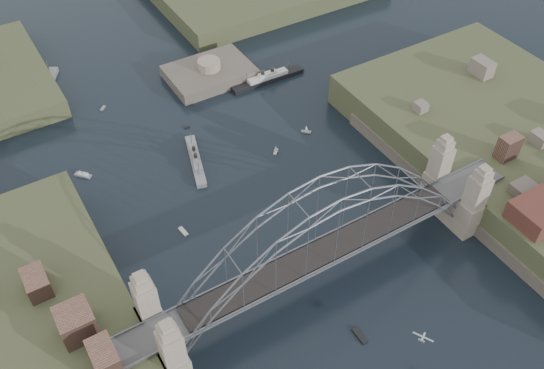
% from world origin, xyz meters
% --- Properties ---
extents(ground, '(500.00, 500.00, 0.00)m').
position_xyz_m(ground, '(0.00, 0.00, 0.00)').
color(ground, black).
rests_on(ground, ground).
extents(bridge, '(84.00, 13.80, 24.60)m').
position_xyz_m(bridge, '(0.00, 0.00, 12.32)').
color(bridge, '#535356').
rests_on(bridge, ground).
extents(shore_east, '(50.50, 90.00, 12.00)m').
position_xyz_m(shore_east, '(57.32, 0.00, 1.97)').
color(shore_east, '#42492B').
rests_on(shore_east, ground).
extents(fort_island, '(22.00, 16.00, 9.40)m').
position_xyz_m(fort_island, '(12.00, 70.00, -0.34)').
color(fort_island, '#564E43').
rests_on(fort_island, ground).
extents(naval_cruiser_near, '(6.93, 16.89, 5.08)m').
position_xyz_m(naval_cruiser_near, '(-5.98, 41.64, 0.79)').
color(naval_cruiser_near, gray).
rests_on(naval_cruiser_near, ground).
extents(naval_cruiser_far, '(10.58, 15.71, 5.70)m').
position_xyz_m(naval_cruiser_far, '(-27.01, 87.68, 0.89)').
color(naval_cruiser_far, gray).
rests_on(naval_cruiser_far, ground).
extents(ocean_liner, '(20.90, 3.13, 5.12)m').
position_xyz_m(ocean_liner, '(24.42, 60.65, 0.79)').
color(ocean_liner, black).
rests_on(ocean_liner, ground).
extents(aeroplane, '(2.11, 3.23, 0.52)m').
position_xyz_m(aeroplane, '(5.12, -21.16, 5.35)').
color(aeroplane, silver).
extents(small_boat_a, '(1.21, 2.75, 0.45)m').
position_xyz_m(small_boat_a, '(-17.26, 24.21, 0.15)').
color(small_boat_a, silver).
rests_on(small_boat_a, ground).
extents(small_boat_b, '(1.91, 1.82, 2.38)m').
position_xyz_m(small_boat_b, '(11.43, 35.20, 0.94)').
color(small_boat_b, silver).
rests_on(small_boat_b, ground).
extents(small_boat_c, '(1.15, 3.40, 0.45)m').
position_xyz_m(small_boat_c, '(-1.08, -13.32, 0.15)').
color(small_boat_c, silver).
rests_on(small_boat_c, ground).
extents(small_boat_d, '(2.30, 2.21, 2.38)m').
position_xyz_m(small_boat_d, '(21.47, 37.62, 0.86)').
color(small_boat_d, silver).
rests_on(small_boat_d, ground).
extents(small_boat_e, '(3.48, 3.74, 1.43)m').
position_xyz_m(small_boat_e, '(-29.37, 50.70, 0.28)').
color(small_boat_e, silver).
rests_on(small_boat_e, ground).
extents(small_boat_f, '(1.40, 0.54, 0.45)m').
position_xyz_m(small_boat_f, '(-2.36, 54.05, 0.15)').
color(small_boat_f, silver).
rests_on(small_boat_f, ground).
extents(small_boat_h, '(1.87, 1.82, 0.45)m').
position_xyz_m(small_boat_h, '(-17.31, 71.84, 0.15)').
color(small_boat_h, silver).
rests_on(small_boat_h, ground).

